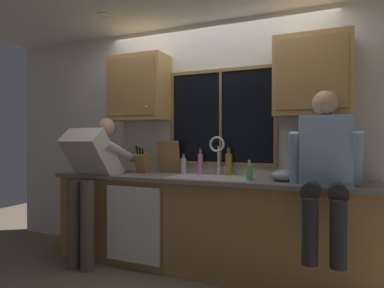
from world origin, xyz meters
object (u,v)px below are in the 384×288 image
object	(u,v)px
person_standing	(91,172)
cutting_board	(169,157)
bottle_green_glass	(200,163)
bottle_amber_small	(229,164)
soap_dispenser	(249,173)
person_sitting_on_counter	(325,163)
bottle_tall_clear	(183,165)
knife_block	(142,163)
mixing_bowl	(283,176)

from	to	relation	value
person_standing	cutting_board	bearing A→B (deg)	38.33
bottle_green_glass	bottle_amber_small	size ratio (longest dim) A/B	0.96
soap_dispenser	person_standing	bearing A→B (deg)	-173.69
person_standing	bottle_amber_small	world-z (taller)	person_standing
person_standing	person_sitting_on_counter	xyz separation A→B (m)	(2.24, 0.03, 0.16)
person_standing	soap_dispenser	size ratio (longest dim) A/B	8.20
person_sitting_on_counter	soap_dispenser	xyz separation A→B (m)	(-0.62, 0.15, -0.11)
cutting_board	bottle_tall_clear	xyz separation A→B (m)	(0.19, -0.02, -0.09)
person_standing	bottle_tall_clear	bearing A→B (deg)	30.68
knife_block	cutting_board	bearing A→B (deg)	22.52
soap_dispenser	bottle_tall_clear	size ratio (longest dim) A/B	0.86
cutting_board	bottle_amber_small	xyz separation A→B (m)	(0.68, 0.01, -0.06)
person_sitting_on_counter	bottle_green_glass	size ratio (longest dim) A/B	4.49
mixing_bowl	soap_dispenser	size ratio (longest dim) A/B	1.15
cutting_board	bottle_green_glass	size ratio (longest dim) A/B	1.29
knife_block	soap_dispenser	xyz separation A→B (m)	(1.25, -0.22, -0.04)
knife_block	bottle_tall_clear	world-z (taller)	knife_block
person_sitting_on_counter	bottle_green_glass	world-z (taller)	person_sitting_on_counter
bottle_tall_clear	bottle_amber_small	distance (m)	0.50
cutting_board	soap_dispenser	distance (m)	1.04
person_standing	cutting_board	xyz separation A→B (m)	(0.64, 0.51, 0.15)
bottle_amber_small	mixing_bowl	bearing A→B (deg)	-24.07
person_sitting_on_counter	bottle_green_glass	distance (m)	1.32
knife_block	cutting_board	distance (m)	0.30
soap_dispenser	bottle_amber_small	world-z (taller)	bottle_amber_small
mixing_bowl	soap_dispenser	world-z (taller)	soap_dispenser
person_standing	bottle_green_glass	world-z (taller)	person_standing
soap_dispenser	bottle_tall_clear	world-z (taller)	bottle_tall_clear
person_sitting_on_counter	knife_block	xyz separation A→B (m)	(-1.87, 0.37, -0.08)
knife_block	bottle_tall_clear	distance (m)	0.47
cutting_board	bottle_green_glass	world-z (taller)	cutting_board
bottle_amber_small	cutting_board	bearing A→B (deg)	-179.16
soap_dispenser	bottle_amber_small	bearing A→B (deg)	130.62
person_sitting_on_counter	soap_dispenser	size ratio (longest dim) A/B	6.77
person_sitting_on_counter	mixing_bowl	xyz separation A→B (m)	(-0.34, 0.24, -0.14)
person_sitting_on_counter	knife_block	bearing A→B (deg)	168.82
cutting_board	mixing_bowl	xyz separation A→B (m)	(1.26, -0.25, -0.13)
person_sitting_on_counter	mixing_bowl	size ratio (longest dim) A/B	5.90
person_sitting_on_counter	bottle_green_glass	xyz separation A→B (m)	(-1.23, 0.48, -0.07)
soap_dispenser	bottle_green_glass	bearing A→B (deg)	151.17
cutting_board	mixing_bowl	world-z (taller)	cutting_board
bottle_green_glass	soap_dispenser	bearing A→B (deg)	-28.83
cutting_board	bottle_green_glass	distance (m)	0.38
person_standing	bottle_tall_clear	size ratio (longest dim) A/B	7.02
soap_dispenser	bottle_amber_small	xyz separation A→B (m)	(-0.29, 0.34, 0.05)
mixing_bowl	bottle_green_glass	bearing A→B (deg)	164.37
soap_dispenser	bottle_green_glass	distance (m)	0.69
person_standing	bottle_green_glass	distance (m)	1.14
mixing_bowl	person_standing	bearing A→B (deg)	-172.10
person_sitting_on_counter	bottle_tall_clear	size ratio (longest dim) A/B	5.80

